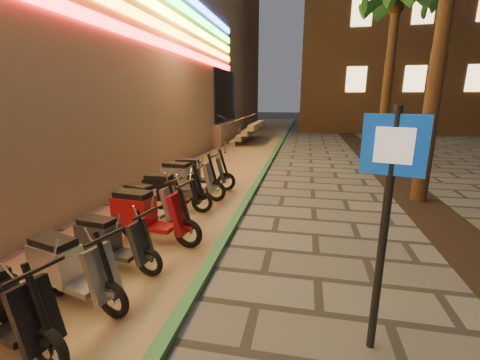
% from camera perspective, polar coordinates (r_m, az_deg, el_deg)
% --- Properties ---
extents(parking_strip, '(3.40, 60.00, 0.01)m').
position_cam_1_polar(parking_strip, '(12.72, -3.03, 2.21)').
color(parking_strip, '#8C7251').
rests_on(parking_strip, ground).
extents(green_curb, '(0.18, 60.00, 0.10)m').
position_cam_1_polar(green_curb, '(12.40, 4.60, 2.08)').
color(green_curb, '#27693A').
rests_on(green_curb, ground).
extents(planting_strip, '(1.20, 40.00, 0.02)m').
position_cam_1_polar(planting_strip, '(8.12, 33.13, -7.33)').
color(planting_strip, black).
rests_on(planting_strip, ground).
extents(palm_d, '(2.97, 3.02, 7.16)m').
position_cam_1_polar(palm_d, '(14.72, 25.98, 25.87)').
color(palm_d, '#472D19').
rests_on(palm_d, ground).
extents(pedestrian_sign, '(0.57, 0.18, 2.63)m').
position_cam_1_polar(pedestrian_sign, '(3.48, 24.72, -3.49)').
color(pedestrian_sign, black).
rests_on(pedestrian_sign, ground).
extents(scooter_5, '(1.62, 0.79, 1.14)m').
position_cam_1_polar(scooter_5, '(4.97, -28.16, -13.66)').
color(scooter_5, black).
rests_on(scooter_5, ground).
extents(scooter_6, '(1.53, 0.63, 1.07)m').
position_cam_1_polar(scooter_6, '(5.62, -22.06, -10.08)').
color(scooter_6, black).
rests_on(scooter_6, ground).
extents(scooter_7, '(1.82, 0.69, 1.28)m').
position_cam_1_polar(scooter_7, '(6.35, -16.25, -5.87)').
color(scooter_7, black).
rests_on(scooter_7, ground).
extents(scooter_8, '(1.58, 0.80, 1.12)m').
position_cam_1_polar(scooter_8, '(7.23, -16.05, -3.94)').
color(scooter_8, black).
rests_on(scooter_8, ground).
extents(scooter_9, '(1.68, 0.59, 1.18)m').
position_cam_1_polar(scooter_9, '(7.92, -12.40, -1.91)').
color(scooter_9, black).
rests_on(scooter_9, ground).
extents(scooter_10, '(1.82, 0.66, 1.28)m').
position_cam_1_polar(scooter_10, '(8.83, -9.59, 0.21)').
color(scooter_10, black).
rests_on(scooter_10, ground).
extents(scooter_11, '(1.79, 0.85, 1.26)m').
position_cam_1_polar(scooter_11, '(9.50, -7.60, 1.24)').
color(scooter_11, black).
rests_on(scooter_11, ground).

